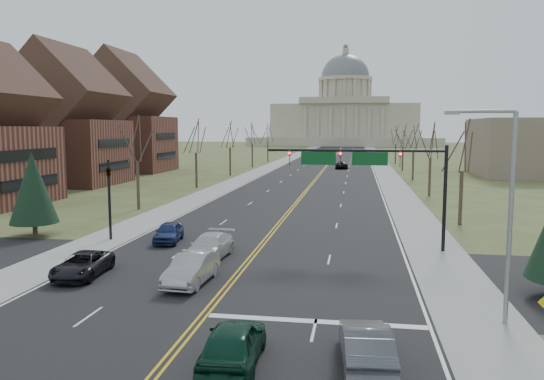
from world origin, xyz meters
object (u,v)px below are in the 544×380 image
(car_sb_outer_lead, at_px, (83,265))
(car_far_sb, at_px, (329,153))
(car_nb_inner_lead, at_px, (233,343))
(car_sb_outer_second, at_px, (169,232))
(car_nb_outer_lead, at_px, (366,345))
(car_far_nb, at_px, (342,165))
(car_sb_inner_lead, at_px, (192,269))
(car_sb_inner_second, at_px, (209,247))
(signal_left, at_px, (109,191))
(street_light, at_px, (505,203))
(signal_mast, at_px, (369,166))

(car_sb_outer_lead, xyz_separation_m, car_far_sb, (6.50, 138.48, 0.09))
(car_nb_inner_lead, relative_size, car_sb_outer_second, 1.13)
(car_nb_outer_lead, height_order, car_sb_outer_lead, car_nb_outer_lead)
(car_sb_outer_lead, distance_m, car_far_nb, 84.11)
(car_sb_inner_lead, bearing_deg, car_sb_outer_second, 119.21)
(car_nb_outer_lead, bearing_deg, car_far_sb, -91.44)
(car_sb_inner_second, height_order, car_sb_outer_second, car_sb_inner_second)
(car_nb_outer_lead, xyz_separation_m, car_far_nb, (-3.55, 92.29, -0.02))
(car_sb_outer_lead, relative_size, car_sb_inner_second, 0.91)
(signal_left, distance_m, car_sb_inner_second, 10.36)
(car_sb_outer_lead, height_order, car_sb_inner_second, car_sb_inner_second)
(car_sb_inner_second, bearing_deg, street_light, -26.85)
(signal_left, height_order, car_sb_inner_lead, signal_left)
(street_light, distance_m, car_nb_inner_lead, 12.57)
(car_sb_inner_second, distance_m, car_far_nb, 78.34)
(car_nb_inner_lead, bearing_deg, street_light, -153.09)
(car_nb_outer_lead, height_order, car_sb_inner_second, car_nb_outer_lead)
(car_sb_outer_second, distance_m, car_far_nb, 74.49)
(car_sb_inner_second, distance_m, car_far_sb, 133.34)
(car_sb_outer_lead, relative_size, car_far_nb, 0.88)
(car_sb_outer_second, bearing_deg, car_far_sb, 80.22)
(car_sb_inner_second, bearing_deg, signal_left, 157.43)
(car_sb_inner_lead, height_order, car_far_sb, car_sb_inner_lead)
(car_sb_inner_lead, distance_m, car_sb_outer_second, 10.99)
(car_nb_outer_lead, height_order, car_far_nb, car_nb_outer_lead)
(signal_mast, bearing_deg, car_sb_outer_second, -179.71)
(street_light, bearing_deg, signal_left, 150.88)
(car_sb_inner_second, distance_m, car_sb_outer_second, 6.12)
(car_sb_outer_lead, relative_size, car_sb_outer_second, 1.14)
(signal_mast, bearing_deg, car_far_nb, 93.06)
(signal_left, height_order, car_sb_outer_second, signal_left)
(street_light, xyz_separation_m, car_nb_outer_lead, (-5.68, -5.10, -4.43))
(signal_left, xyz_separation_m, car_far_nb, (15.01, 73.68, -2.95))
(street_light, xyz_separation_m, car_far_nb, (-9.23, 87.18, -4.46))
(car_nb_inner_lead, xyz_separation_m, car_nb_outer_lead, (4.59, 0.65, -0.03))
(car_nb_outer_lead, height_order, car_far_sb, car_nb_outer_lead)
(car_nb_outer_lead, distance_m, car_sb_inner_lead, 12.57)
(car_sb_inner_lead, xyz_separation_m, car_far_sb, (0.01, 138.84, -0.05))
(signal_mast, xyz_separation_m, car_sb_outer_lead, (-15.96, -9.56, -5.08))
(street_light, bearing_deg, car_far_nb, 96.04)
(signal_left, xyz_separation_m, car_nb_outer_lead, (18.55, -18.60, -2.92))
(car_sb_inner_lead, bearing_deg, car_nb_outer_lead, -41.01)
(signal_mast, height_order, signal_left, signal_mast)
(car_far_sb, bearing_deg, car_sb_inner_lead, -84.12)
(street_light, height_order, car_sb_inner_second, street_light)
(car_nb_outer_lead, relative_size, car_sb_inner_lead, 0.97)
(signal_left, relative_size, car_nb_outer_lead, 1.27)
(car_sb_inner_lead, distance_m, car_far_nb, 83.78)
(signal_mast, distance_m, car_sb_inner_lead, 14.57)
(street_light, bearing_deg, signal_mast, 111.41)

